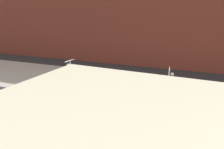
# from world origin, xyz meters

# --- Properties ---
(ground_plane) EXTENTS (80.00, 80.00, 0.00)m
(ground_plane) POSITION_xyz_m (0.00, 0.00, 0.00)
(ground_plane) COLOR #2D2D30
(sidewalk_slab) EXTENTS (36.00, 3.50, 0.01)m
(sidewalk_slab) POSITION_xyz_m (0.00, 1.75, 0.00)
(sidewalk_slab) COLOR #B2ADA3
(sidewalk_slab) RESTS_ON ground
(brick_building_wall) EXTENTS (36.00, 0.50, 6.25)m
(brick_building_wall) POSITION_xyz_m (0.00, 5.20, 3.13)
(brick_building_wall) COLOR brown
(brick_building_wall) RESTS_ON ground
(motorcycle_red) EXTENTS (2.01, 0.58, 1.03)m
(motorcycle_red) POSITION_xyz_m (-1.63, 0.91, 0.40)
(motorcycle_red) COLOR black
(motorcycle_red) RESTS_ON ground
(motorcycle_purple) EXTENTS (2.00, 0.58, 1.03)m
(motorcycle_purple) POSITION_xyz_m (0.41, 1.05, 0.40)
(motorcycle_purple) COLOR black
(motorcycle_purple) RESTS_ON ground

